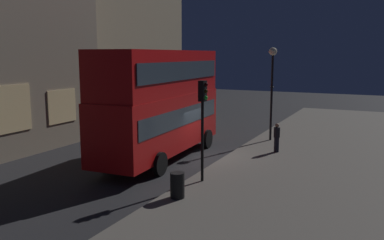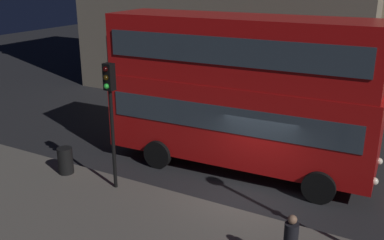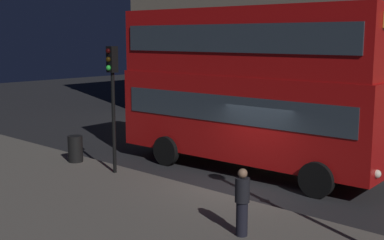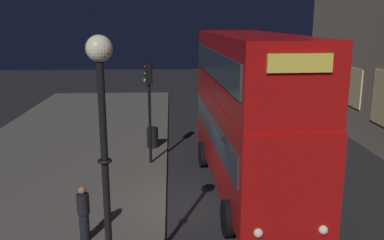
# 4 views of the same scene
# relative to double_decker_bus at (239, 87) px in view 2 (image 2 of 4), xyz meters

# --- Properties ---
(ground_plane) EXTENTS (80.00, 80.00, 0.00)m
(ground_plane) POSITION_rel_double_decker_bus_xyz_m (1.30, -1.98, -3.14)
(ground_plane) COLOR #232326
(double_decker_bus) EXTENTS (9.90, 3.25, 5.61)m
(double_decker_bus) POSITION_rel_double_decker_bus_xyz_m (0.00, 0.00, 0.00)
(double_decker_bus) COLOR #B20F0F
(double_decker_bus) RESTS_ON ground
(traffic_light_near_kerb) EXTENTS (0.33, 0.37, 4.24)m
(traffic_light_near_kerb) POSITION_rel_double_decker_bus_xyz_m (-2.84, -3.67, 0.02)
(traffic_light_near_kerb) COLOR black
(traffic_light_near_kerb) RESTS_ON sidewalk_slab
(litter_bin) EXTENTS (0.54, 0.54, 0.97)m
(litter_bin) POSITION_rel_double_decker_bus_xyz_m (-5.09, -3.67, -2.54)
(litter_bin) COLOR black
(litter_bin) RESTS_ON sidewalk_slab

